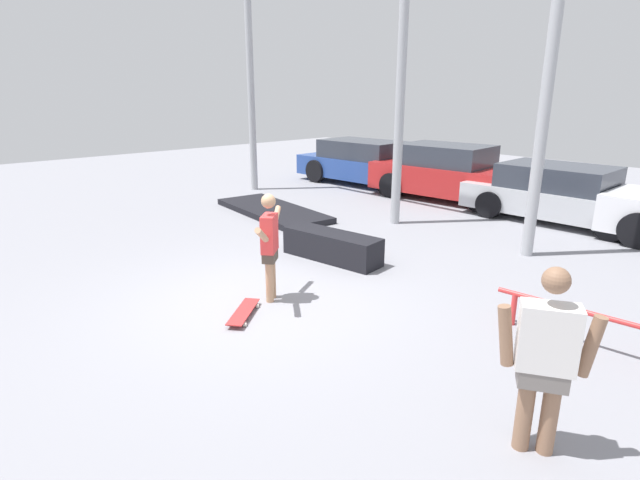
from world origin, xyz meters
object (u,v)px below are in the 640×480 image
at_px(parked_car_red, 448,173).
at_px(bystander, 545,356).
at_px(skateboard, 243,312).
at_px(parked_car_blue, 365,163).
at_px(manual_pad, 272,211).
at_px(parked_car_silver, 561,195).
at_px(skateboarder, 270,242).
at_px(grind_rail, 599,322).
at_px(grind_box, 332,246).

height_order(parked_car_red, bystander, bystander).
bearing_deg(parked_car_red, skateboard, -78.54).
height_order(parked_car_blue, parked_car_red, parked_car_red).
distance_m(manual_pad, bystander, 8.77).
bearing_deg(parked_car_silver, skateboard, -95.79).
bearing_deg(bystander, skateboarder, -35.15).
bearing_deg(parked_car_red, grind_rail, -49.58).
bearing_deg(manual_pad, parked_car_silver, 41.28).
bearing_deg(skateboard, grind_box, 161.06).
bearing_deg(grind_box, bystander, -24.68).
height_order(grind_box, manual_pad, grind_box).
relative_size(skateboarder, parked_car_red, 0.35).
distance_m(skateboard, bystander, 3.82).
bearing_deg(skateboarder, bystander, 45.49).
bearing_deg(parked_car_red, skateboarder, -78.67).
relative_size(grind_rail, parked_car_blue, 0.50).
bearing_deg(skateboarder, grind_box, 159.93).
bearing_deg(manual_pad, parked_car_blue, 104.29).
xyz_separation_m(manual_pad, parked_car_red, (1.88, 4.51, 0.64)).
relative_size(skateboarder, grind_box, 0.83).
xyz_separation_m(parked_car_blue, bystander, (9.19, -7.94, 0.20)).
bearing_deg(bystander, parked_car_blue, -71.98).
height_order(grind_box, grind_rail, grind_box).
distance_m(grind_box, parked_car_blue, 7.42).
distance_m(skateboard, parked_car_silver, 8.12).
bearing_deg(parked_car_blue, skateboard, -59.70).
relative_size(manual_pad, bystander, 2.12).
height_order(skateboard, grind_box, grind_box).
bearing_deg(parked_car_silver, manual_pad, -140.08).
distance_m(parked_car_blue, parked_car_silver, 6.09).
height_order(parked_car_blue, parked_car_silver, parked_car_blue).
distance_m(grind_box, parked_car_red, 6.03).
relative_size(grind_box, manual_pad, 0.54).
xyz_separation_m(parked_car_red, parked_car_silver, (3.05, -0.18, -0.10)).
height_order(grind_rail, bystander, bystander).
relative_size(grind_box, grind_rail, 0.79).
bearing_deg(grind_rail, manual_pad, 170.56).
xyz_separation_m(skateboard, parked_car_red, (-2.43, 8.26, 0.64)).
xyz_separation_m(skateboarder, parked_car_blue, (-5.27, 7.66, -0.19)).
bearing_deg(manual_pad, grind_rail, -9.44).
xyz_separation_m(skateboard, manual_pad, (-4.31, 3.75, 0.00)).
height_order(parked_car_silver, bystander, bystander).
relative_size(grind_rail, parked_car_silver, 0.55).
distance_m(grind_rail, parked_car_silver, 6.29).
height_order(skateboarder, manual_pad, skateboarder).
relative_size(grind_box, parked_car_silver, 0.44).
distance_m(skateboarder, skateboard, 1.01).
distance_m(skateboarder, grind_rail, 4.11).
relative_size(skateboarder, parked_car_blue, 0.32).
relative_size(skateboard, parked_car_silver, 0.19).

